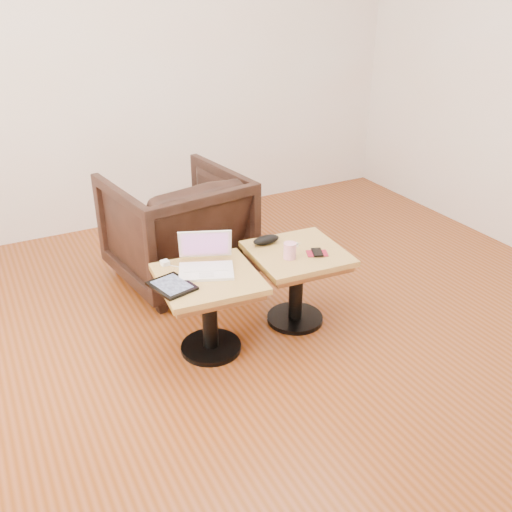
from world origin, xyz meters
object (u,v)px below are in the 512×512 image
laptop (206,262)px  striped_cup (290,251)px  side_table_right (297,269)px  armchair (177,228)px  side_table_left (209,295)px

laptop → striped_cup: laptop is taller
side_table_right → armchair: size_ratio=0.67×
striped_cup → armchair: armchair is taller
armchair → striped_cup: bearing=102.8°
side_table_right → striped_cup: striped_cup is taller
side_table_left → striped_cup: size_ratio=6.14×
side_table_left → armchair: (0.15, 0.88, 0.02)m
side_table_left → laptop: size_ratio=1.52×
laptop → striped_cup: 0.48m
laptop → armchair: (0.13, 0.80, -0.14)m
side_table_left → side_table_right: 0.58m
side_table_left → striped_cup: (0.49, -0.02, 0.16)m
side_table_left → armchair: size_ratio=0.68×
side_table_right → armchair: (-0.43, 0.85, 0.02)m
laptop → striped_cup: bearing=10.1°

